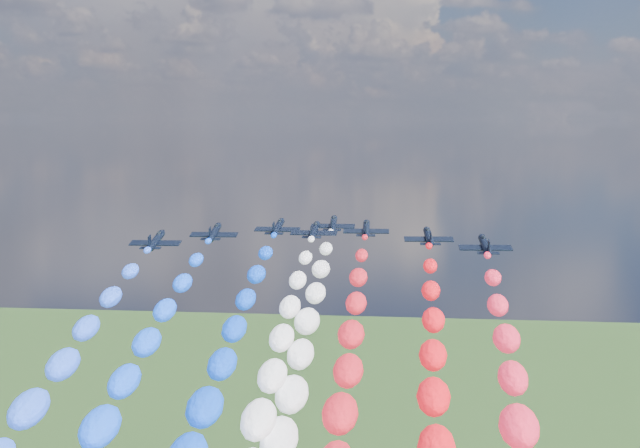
# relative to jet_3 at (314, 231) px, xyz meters

# --- Properties ---
(jet_0) EXTENTS (9.17, 12.28, 4.68)m
(jet_0) POSITION_rel_jet_3_xyz_m (-25.74, -15.99, 0.00)
(jet_0) COLOR black
(jet_1) EXTENTS (9.15, 12.26, 4.68)m
(jet_1) POSITION_rel_jet_3_xyz_m (-18.14, -4.36, 0.00)
(jet_1) COLOR black
(jet_2) EXTENTS (9.11, 12.24, 4.68)m
(jet_2) POSITION_rel_jet_3_xyz_m (-7.63, 4.39, 0.00)
(jet_2) COLOR black
(jet_3) EXTENTS (8.97, 12.13, 4.68)m
(jet_3) POSITION_rel_jet_3_xyz_m (0.00, 0.00, 0.00)
(jet_3) COLOR black
(jet_4) EXTENTS (9.06, 12.20, 4.68)m
(jet_4) POSITION_rel_jet_3_xyz_m (2.60, 10.60, 0.00)
(jet_4) COLOR black
(trail_4) EXTENTS (6.13, 124.75, 43.17)m
(trail_4) POSITION_rel_jet_3_xyz_m (2.60, -53.56, -19.43)
(trail_4) COLOR white
(jet_5) EXTENTS (9.11, 12.24, 4.68)m
(jet_5) POSITION_rel_jet_3_xyz_m (9.60, 3.51, 0.00)
(jet_5) COLOR black
(jet_6) EXTENTS (9.48, 12.50, 4.68)m
(jet_6) POSITION_rel_jet_3_xyz_m (21.23, -6.30, 0.00)
(jet_6) COLOR black
(jet_7) EXTENTS (9.35, 12.41, 4.68)m
(jet_7) POSITION_rel_jet_3_xyz_m (30.38, -15.58, 0.00)
(jet_7) COLOR black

